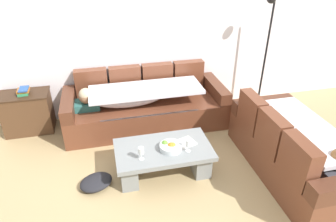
# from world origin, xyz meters

# --- Properties ---
(ground_plane) EXTENTS (14.00, 14.00, 0.00)m
(ground_plane) POSITION_xyz_m (0.00, 0.00, 0.00)
(ground_plane) COLOR tan
(back_wall) EXTENTS (9.00, 0.10, 2.70)m
(back_wall) POSITION_xyz_m (0.00, 2.15, 1.35)
(back_wall) COLOR white
(back_wall) RESTS_ON ground_plane
(couch_along_wall) EXTENTS (2.50, 0.92, 0.88)m
(couch_along_wall) POSITION_xyz_m (-0.13, 1.63, 0.33)
(couch_along_wall) COLOR brown
(couch_along_wall) RESTS_ON ground_plane
(couch_near_window) EXTENTS (0.92, 1.92, 0.88)m
(couch_near_window) POSITION_xyz_m (1.53, 0.03, 0.34)
(couch_near_window) COLOR brown
(couch_near_window) RESTS_ON ground_plane
(coffee_table) EXTENTS (1.20, 0.68, 0.38)m
(coffee_table) POSITION_xyz_m (-0.07, 0.41, 0.24)
(coffee_table) COLOR gray
(coffee_table) RESTS_ON ground_plane
(fruit_bowl) EXTENTS (0.28, 0.28, 0.10)m
(fruit_bowl) POSITION_xyz_m (0.01, 0.36, 0.42)
(fruit_bowl) COLOR silver
(fruit_bowl) RESTS_ON coffee_table
(wine_glass_near_left) EXTENTS (0.07, 0.07, 0.17)m
(wine_glass_near_left) POSITION_xyz_m (-0.37, 0.25, 0.50)
(wine_glass_near_left) COLOR silver
(wine_glass_near_left) RESTS_ON coffee_table
(wine_glass_near_right) EXTENTS (0.07, 0.07, 0.17)m
(wine_glass_near_right) POSITION_xyz_m (0.21, 0.28, 0.50)
(wine_glass_near_right) COLOR silver
(wine_glass_near_right) RESTS_ON coffee_table
(open_magazine) EXTENTS (0.33, 0.29, 0.01)m
(open_magazine) POSITION_xyz_m (0.21, 0.44, 0.39)
(open_magazine) COLOR white
(open_magazine) RESTS_ON coffee_table
(side_cabinet) EXTENTS (0.72, 0.44, 0.64)m
(side_cabinet) POSITION_xyz_m (-1.89, 1.85, 0.32)
(side_cabinet) COLOR #503420
(side_cabinet) RESTS_ON ground_plane
(book_stack_on_cabinet) EXTENTS (0.18, 0.22, 0.09)m
(book_stack_on_cabinet) POSITION_xyz_m (-1.88, 1.85, 0.68)
(book_stack_on_cabinet) COLOR #338C59
(book_stack_on_cabinet) RESTS_ON side_cabinet
(floor_lamp) EXTENTS (0.33, 0.31, 1.95)m
(floor_lamp) POSITION_xyz_m (1.91, 1.69, 1.12)
(floor_lamp) COLOR black
(floor_lamp) RESTS_ON ground_plane
(crumpled_garment) EXTENTS (0.49, 0.45, 0.12)m
(crumpled_garment) POSITION_xyz_m (-0.93, 0.34, 0.06)
(crumpled_garment) COLOR #232328
(crumpled_garment) RESTS_ON ground_plane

